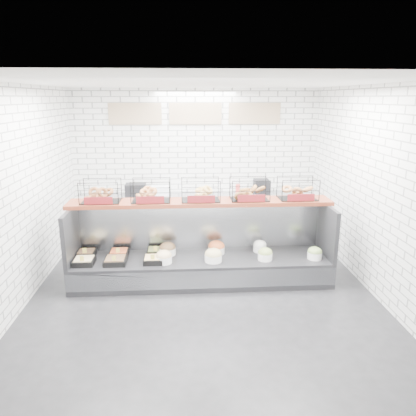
{
  "coord_description": "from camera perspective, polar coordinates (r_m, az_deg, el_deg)",
  "views": [
    {
      "loc": [
        -0.27,
        -5.61,
        2.81
      ],
      "look_at": [
        0.11,
        0.45,
        1.15
      ],
      "focal_mm": 35.0,
      "sensor_mm": 36.0,
      "label": 1
    }
  ],
  "objects": [
    {
      "name": "room_shell",
      "position": [
        6.27,
        -1.11,
        8.37
      ],
      "size": [
        5.02,
        5.51,
        3.01
      ],
      "color": "white",
      "rests_on": "ground"
    },
    {
      "name": "ground",
      "position": [
        6.28,
        -0.77,
        -11.31
      ],
      "size": [
        5.5,
        5.5,
        0.0
      ],
      "primitive_type": "plane",
      "color": "black",
      "rests_on": "ground"
    },
    {
      "name": "prep_counter",
      "position": [
        8.38,
        -1.65,
        -0.96
      ],
      "size": [
        4.0,
        0.6,
        1.2
      ],
      "color": "#93969B",
      "rests_on": "ground"
    },
    {
      "name": "bagel_shelf",
      "position": [
        6.3,
        -1.04,
        2.12
      ],
      "size": [
        4.1,
        0.5,
        0.4
      ],
      "color": "#531E11",
      "rests_on": "display_case"
    },
    {
      "name": "display_case",
      "position": [
        6.46,
        -1.1,
        -7.35
      ],
      "size": [
        4.0,
        0.9,
        1.2
      ],
      "color": "black",
      "rests_on": "ground"
    }
  ]
}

